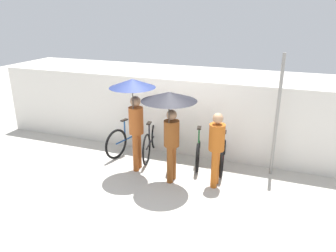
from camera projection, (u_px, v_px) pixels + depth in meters
ground_plane at (150, 187)px, 6.80m from camera, size 30.00×30.00×0.00m
back_wall at (179, 118)px, 8.08m from camera, size 10.44×0.12×1.90m
parked_bicycle_0 at (130, 137)px, 8.37m from camera, size 0.57×1.73×1.08m
parked_bicycle_1 at (151, 141)px, 8.14m from camera, size 0.51×1.73×0.98m
parked_bicycle_2 at (174, 144)px, 7.95m from camera, size 0.55×1.80×1.07m
parked_bicycle_3 at (199, 147)px, 7.84m from camera, size 0.55×1.69×1.10m
parked_bicycle_4 at (224, 151)px, 7.60m from camera, size 0.44×1.79×1.08m
pedestrian_leading at (134, 101)px, 6.92m from camera, size 0.97×0.97×2.13m
pedestrian_center at (170, 110)px, 6.43m from camera, size 1.10×1.10×1.98m
pedestrian_trailing at (216, 145)px, 6.55m from camera, size 0.32×0.32×1.58m
awning_pole at (277, 117)px, 6.89m from camera, size 0.07×0.07×2.67m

